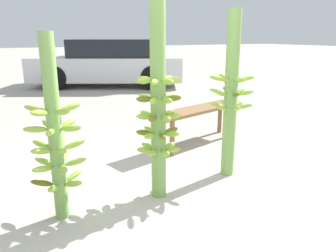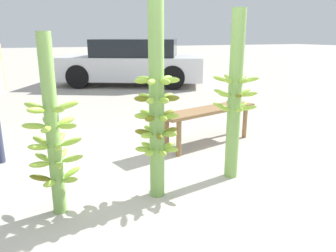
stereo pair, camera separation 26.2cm
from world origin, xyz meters
name	(u,v)px [view 1 (the left image)]	position (x,y,z in m)	size (l,w,h in m)	color
ground_plane	(184,218)	(0.00, 0.00, 0.00)	(80.00, 80.00, 0.00)	#B2AA9E
banana_stalk_left	(55,137)	(-0.84, 0.48, 0.67)	(0.44, 0.44, 1.43)	#7AA851
banana_stalk_center	(158,108)	(0.00, 0.44, 0.81)	(0.39, 0.39, 1.67)	#7AA851
banana_stalk_right	(231,96)	(0.84, 0.53, 0.83)	(0.44, 0.44, 1.64)	#7AA851
market_bench	(199,114)	(1.15, 1.53, 0.40)	(1.50, 0.68, 0.48)	olive
parked_car	(110,63)	(1.84, 7.15, 0.63)	(4.51, 3.52, 1.29)	silver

